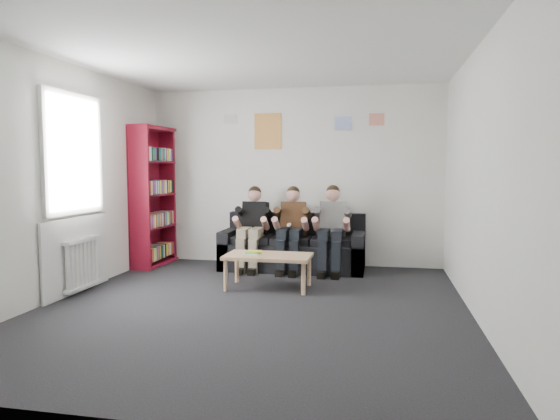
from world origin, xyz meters
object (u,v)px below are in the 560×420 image
(bookshelf, at_px, (154,196))
(coffee_table, at_px, (268,259))
(person_left, at_px, (252,228))
(sofa, at_px, (293,249))
(person_right, at_px, (332,229))
(person_middle, at_px, (291,229))

(bookshelf, distance_m, coffee_table, 2.44)
(coffee_table, height_order, person_left, person_left)
(coffee_table, relative_size, person_left, 0.86)
(coffee_table, distance_m, person_left, 1.21)
(sofa, relative_size, person_right, 1.67)
(coffee_table, bearing_deg, sofa, 85.71)
(bookshelf, height_order, person_left, bookshelf)
(bookshelf, height_order, person_right, bookshelf)
(person_left, relative_size, person_middle, 1.00)
(person_middle, bearing_deg, person_left, 174.68)
(coffee_table, bearing_deg, person_right, 58.02)
(person_left, bearing_deg, sofa, 21.66)
(person_middle, xyz_separation_m, person_right, (0.58, -0.00, 0.01))
(coffee_table, xyz_separation_m, person_right, (0.67, 1.08, 0.25))
(bookshelf, xyz_separation_m, coffee_table, (2.04, -1.14, -0.68))
(sofa, distance_m, bookshelf, 2.27)
(person_right, bearing_deg, person_middle, 175.62)
(person_left, distance_m, person_right, 1.16)
(coffee_table, bearing_deg, person_left, 114.09)
(bookshelf, relative_size, coffee_table, 2.00)
(bookshelf, height_order, person_middle, bookshelf)
(coffee_table, xyz_separation_m, person_middle, (0.10, 1.08, 0.24))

